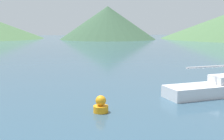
{
  "coord_description": "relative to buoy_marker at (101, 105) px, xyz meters",
  "views": [
    {
      "loc": [
        -1.85,
        -0.36,
        3.44
      ],
      "look_at": [
        0.56,
        14.0,
        1.2
      ],
      "focal_mm": 45.0,
      "sensor_mm": 36.0,
      "label": 1
    }
  ],
  "objects": [
    {
      "name": "hill_east",
      "position": [
        10.65,
        68.13,
        4.3
      ],
      "size": [
        26.93,
        26.93,
        9.18
      ],
      "color": "#38563D",
      "rests_on": "ground_plane"
    },
    {
      "name": "buoy_marker",
      "position": [
        0.0,
        0.0,
        0.0
      ],
      "size": [
        0.61,
        0.61,
        0.71
      ],
      "color": "orange",
      "rests_on": "ground_plane"
    }
  ]
}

